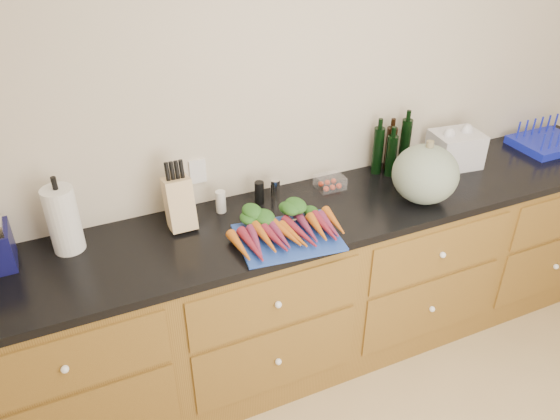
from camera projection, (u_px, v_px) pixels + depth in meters
name	position (u px, v px, depth m)	size (l,w,h in m)	color
wall_back	(307.00, 115.00, 2.76)	(4.10, 0.05, 2.60)	beige
cabinets	(330.00, 283.00, 2.95)	(3.60, 0.64, 0.90)	brown
countertop	(335.00, 209.00, 2.71)	(3.64, 0.62, 0.04)	black
cutting_board	(288.00, 237.00, 2.46)	(0.45, 0.34, 0.01)	#1F40A3
carrots	(284.00, 227.00, 2.47)	(0.51, 0.35, 0.07)	#C76217
squash	(425.00, 174.00, 2.67)	(0.33, 0.33, 0.29)	slate
paper_towel	(63.00, 220.00, 2.32)	(0.13, 0.13, 0.30)	white
knife_block	(179.00, 203.00, 2.49)	(0.12, 0.12, 0.24)	tan
grinder_salt	(221.00, 202.00, 2.63)	(0.05, 0.05, 0.11)	silver
grinder_pepper	(259.00, 193.00, 2.69)	(0.05, 0.05, 0.12)	black
canister_chrome	(275.00, 190.00, 2.72)	(0.05, 0.05, 0.11)	silver
tomato_box	(330.00, 182.00, 2.84)	(0.14, 0.11, 0.07)	white
bottles	(391.00, 149.00, 2.95)	(0.23, 0.12, 0.28)	black
grocery_bag	(455.00, 149.00, 3.03)	(0.26, 0.21, 0.19)	white
dish_rack	(547.00, 141.00, 3.26)	(0.38, 0.30, 0.15)	#141FB4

